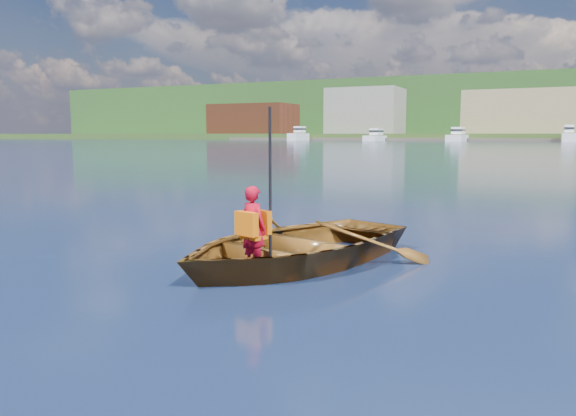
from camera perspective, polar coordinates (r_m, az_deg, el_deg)
name	(u,v)px	position (r m, az deg, el deg)	size (l,w,h in m)	color
ground	(306,263)	(7.96, 1.81, -5.61)	(600.00, 600.00, 0.00)	#12273D
rowboat	(293,245)	(7.89, 0.55, -3.78)	(3.97, 4.69, 0.83)	maroon
child_paddler	(254,227)	(7.08, -3.50, -1.90)	(0.45, 0.42, 2.04)	#B80921
shoreline	(543,112)	(243.92, 24.46, 8.84)	(400.00, 140.00, 22.00)	#394D22
dock	(492,140)	(155.73, 20.06, 6.53)	(160.03, 10.60, 0.80)	brown
waterfront_buildings	(509,113)	(172.58, 21.57, 8.95)	(202.00, 16.00, 14.00)	maroon
marina_yachts	(569,136)	(150.53, 26.65, 6.54)	(142.30, 13.87, 4.36)	white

